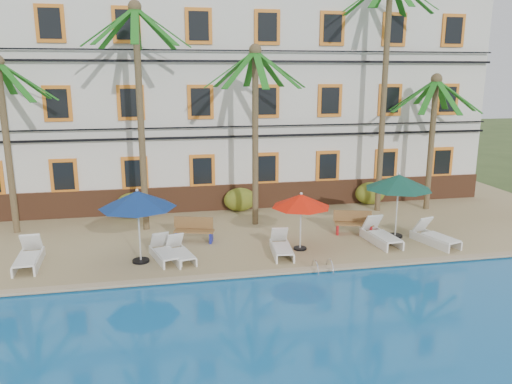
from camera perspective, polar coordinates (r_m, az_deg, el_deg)
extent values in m
plane|color=#384C23|center=(17.10, 1.23, -8.88)|extent=(100.00, 100.00, 0.00)
cube|color=tan|center=(21.69, -1.60, -3.64)|extent=(30.00, 12.00, 0.25)
cube|color=tan|center=(16.18, 1.92, -9.14)|extent=(30.00, 0.35, 0.06)
cube|color=silver|center=(25.71, -3.56, 10.64)|extent=(25.00, 6.00, 10.00)
cube|color=brown|center=(23.34, -2.40, -0.56)|extent=(25.00, 0.12, 1.20)
cube|color=orange|center=(23.18, -21.09, 1.73)|extent=(1.15, 0.10, 1.50)
cube|color=black|center=(23.13, -21.11, 1.71)|extent=(0.85, 0.04, 1.20)
cube|color=orange|center=(22.84, -13.67, 2.09)|extent=(1.15, 0.10, 1.50)
cube|color=black|center=(22.80, -13.68, 2.07)|extent=(0.85, 0.04, 1.20)
cube|color=orange|center=(22.90, -6.15, 2.43)|extent=(1.15, 0.10, 1.50)
cube|color=black|center=(22.85, -6.14, 2.40)|extent=(0.85, 0.04, 1.20)
cube|color=orange|center=(23.34, 1.21, 2.71)|extent=(1.15, 0.10, 1.50)
cube|color=black|center=(23.29, 1.23, 2.69)|extent=(0.85, 0.04, 1.20)
cube|color=orange|center=(24.15, 8.19, 2.94)|extent=(1.15, 0.10, 1.50)
cube|color=black|center=(24.10, 8.23, 2.92)|extent=(0.85, 0.04, 1.20)
cube|color=orange|center=(25.29, 14.63, 3.11)|extent=(1.15, 0.10, 1.50)
cube|color=black|center=(25.25, 14.68, 3.09)|extent=(0.85, 0.04, 1.20)
cube|color=orange|center=(26.72, 20.45, 3.23)|extent=(1.15, 0.10, 1.50)
cube|color=black|center=(26.68, 20.51, 3.22)|extent=(0.85, 0.04, 1.20)
cube|color=orange|center=(22.81, -21.75, 9.38)|extent=(1.15, 0.10, 1.50)
cube|color=black|center=(22.76, -21.78, 9.37)|extent=(0.85, 0.04, 1.20)
cube|color=orange|center=(22.46, -14.11, 9.87)|extent=(1.15, 0.10, 1.50)
cube|color=black|center=(22.41, -14.12, 9.86)|extent=(0.85, 0.04, 1.20)
cube|color=orange|center=(22.52, -6.35, 10.19)|extent=(1.15, 0.10, 1.50)
cube|color=black|center=(22.47, -6.34, 10.19)|extent=(0.85, 0.04, 1.20)
cube|color=orange|center=(22.97, 1.25, 10.33)|extent=(1.15, 0.10, 1.50)
cube|color=black|center=(22.92, 1.27, 10.33)|extent=(0.85, 0.04, 1.20)
cube|color=orange|center=(23.79, 8.44, 10.30)|extent=(1.15, 0.10, 1.50)
cube|color=black|center=(23.74, 8.48, 10.29)|extent=(0.85, 0.04, 1.20)
cube|color=orange|center=(24.95, 15.05, 10.13)|extent=(1.15, 0.10, 1.50)
cube|color=black|center=(24.90, 15.11, 10.12)|extent=(0.85, 0.04, 1.20)
cube|color=orange|center=(26.40, 21.01, 9.87)|extent=(1.15, 0.10, 1.50)
cube|color=black|center=(26.35, 21.06, 9.86)|extent=(0.85, 0.04, 1.20)
cube|color=orange|center=(22.86, -22.48, 17.38)|extent=(1.15, 0.10, 1.50)
cube|color=black|center=(22.81, -22.50, 17.39)|extent=(0.85, 0.04, 1.20)
cube|color=orange|center=(22.51, -14.60, 18.01)|extent=(1.15, 0.10, 1.50)
cube|color=black|center=(22.46, -14.60, 18.03)|extent=(0.85, 0.04, 1.20)
cube|color=orange|center=(22.57, -6.57, 18.33)|extent=(1.15, 0.10, 1.50)
cube|color=black|center=(22.52, -6.56, 18.34)|extent=(0.85, 0.04, 1.20)
cube|color=orange|center=(23.02, 1.29, 18.31)|extent=(1.15, 0.10, 1.50)
cube|color=black|center=(22.97, 1.32, 18.32)|extent=(0.85, 0.04, 1.20)
cube|color=orange|center=(23.84, 8.72, 18.00)|extent=(1.15, 0.10, 1.50)
cube|color=black|center=(23.79, 8.76, 18.01)|extent=(0.85, 0.04, 1.20)
cube|color=orange|center=(24.99, 15.52, 17.46)|extent=(1.15, 0.10, 1.50)
cube|color=black|center=(24.95, 15.57, 17.47)|extent=(0.85, 0.04, 1.20)
cube|color=orange|center=(26.44, 21.61, 16.79)|extent=(1.15, 0.10, 1.50)
cube|color=black|center=(26.40, 21.67, 16.79)|extent=(0.85, 0.04, 1.20)
cube|color=black|center=(22.68, -2.42, 6.35)|extent=(25.00, 0.08, 0.10)
cube|color=black|center=(22.63, -2.43, 7.48)|extent=(25.00, 0.08, 0.06)
cube|color=black|center=(22.52, -2.50, 14.72)|extent=(25.00, 0.08, 0.10)
cube|color=black|center=(22.53, -2.52, 15.86)|extent=(25.00, 0.08, 0.06)
cylinder|color=brown|center=(21.64, -26.52, 4.30)|extent=(0.26, 0.26, 6.67)
cube|color=#176317|center=(22.43, -26.55, 11.31)|extent=(0.28, 2.06, 1.47)
cube|color=#176317|center=(20.56, -25.84, 11.31)|extent=(1.65, 1.65, 1.47)
cube|color=#176317|center=(21.19, -24.56, 11.46)|extent=(2.06, 0.28, 1.47)
cube|color=#176317|center=(21.96, -24.91, 11.45)|extent=(1.65, 1.65, 1.47)
cylinder|color=brown|center=(20.17, -13.02, 7.63)|extent=(0.26, 0.26, 8.64)
sphere|color=brown|center=(20.22, -13.70, 19.89)|extent=(0.50, 0.50, 0.50)
cube|color=#176317|center=(21.17, -13.47, 17.63)|extent=(0.28, 2.06, 1.47)
cube|color=#176317|center=(20.91, -15.57, 17.57)|extent=(1.65, 1.65, 1.47)
cube|color=#176317|center=(20.21, -16.61, 17.67)|extent=(2.06, 0.28, 1.47)
cube|color=#176317|center=(19.47, -15.89, 17.89)|extent=(1.65, 1.65, 1.47)
cube|color=#176317|center=(19.14, -13.70, 18.10)|extent=(0.28, 2.06, 1.47)
cube|color=#176317|center=(19.42, -11.42, 18.14)|extent=(1.65, 1.65, 1.47)
cube|color=#176317|center=(20.15, -10.53, 18.00)|extent=(2.06, 0.28, 1.47)
cube|color=#176317|center=(20.86, -11.43, 17.80)|extent=(1.65, 1.65, 1.47)
cylinder|color=brown|center=(20.48, -0.08, 5.91)|extent=(0.26, 0.26, 7.12)
sphere|color=brown|center=(20.32, -0.09, 15.91)|extent=(0.50, 0.50, 0.50)
cube|color=#176317|center=(21.31, -0.63, 13.86)|extent=(0.28, 2.06, 1.47)
cube|color=#176317|center=(20.89, -2.48, 13.85)|extent=(1.65, 1.65, 1.47)
cube|color=#176317|center=(20.13, -3.02, 13.86)|extent=(2.06, 0.28, 1.47)
cube|color=#176317|center=(19.47, -1.82, 13.89)|extent=(1.65, 1.65, 1.47)
cube|color=#176317|center=(19.30, 0.51, 13.90)|extent=(0.28, 2.06, 1.47)
cube|color=#176317|center=(19.75, 2.44, 13.88)|extent=(1.65, 1.65, 1.47)
cube|color=#176317|center=(20.52, 2.80, 13.86)|extent=(2.06, 0.28, 1.47)
cube|color=#176317|center=(21.16, 1.50, 13.85)|extent=(1.65, 1.65, 1.47)
cylinder|color=brown|center=(23.19, 14.38, 10.20)|extent=(0.26, 0.26, 10.20)
cylinder|color=brown|center=(24.35, 19.38, 5.01)|extent=(0.26, 0.26, 5.99)
sphere|color=brown|center=(24.13, 19.94, 12.05)|extent=(0.50, 0.50, 0.50)
cube|color=#176317|center=(25.04, 18.60, 10.52)|extent=(0.28, 2.06, 1.47)
cube|color=#176317|center=(24.43, 17.45, 10.54)|extent=(1.65, 1.65, 1.47)
cube|color=#176317|center=(23.65, 17.64, 10.45)|extent=(2.06, 0.28, 1.47)
cube|color=#176317|center=(23.17, 19.16, 10.29)|extent=(1.65, 1.65, 1.47)
cube|color=#176317|center=(23.28, 21.09, 10.15)|extent=(0.28, 2.06, 1.47)
cube|color=#176317|center=(23.92, 22.20, 10.12)|extent=(1.65, 1.65, 1.47)
cube|color=#176317|center=(24.69, 21.87, 10.23)|extent=(2.06, 0.28, 1.47)
cube|color=#176317|center=(25.14, 20.39, 10.39)|extent=(1.65, 1.65, 1.47)
ellipsoid|color=#195016|center=(22.81, -13.87, -1.42)|extent=(1.50, 0.90, 1.10)
ellipsoid|color=#195016|center=(23.05, -1.85, -0.87)|extent=(1.50, 0.90, 1.10)
ellipsoid|color=#195016|center=(24.88, 12.92, -0.14)|extent=(1.50, 0.90, 1.10)
cylinder|color=black|center=(17.52, -13.02, -7.66)|extent=(0.57, 0.57, 0.08)
cylinder|color=silver|center=(17.13, -13.22, -3.96)|extent=(0.06, 0.06, 2.45)
cone|color=navy|center=(16.88, -13.40, -0.81)|extent=(2.55, 2.55, 0.56)
sphere|color=silver|center=(16.80, -13.45, 0.20)|extent=(0.10, 0.10, 0.10)
cylinder|color=black|center=(18.32, 5.06, -6.43)|extent=(0.48, 0.48, 0.07)
cylinder|color=silver|center=(18.01, 5.12, -3.48)|extent=(0.06, 0.06, 2.04)
cone|color=red|center=(17.79, 5.17, -0.98)|extent=(2.13, 2.13, 0.47)
sphere|color=silver|center=(17.73, 5.19, -0.19)|extent=(0.10, 0.10, 0.10)
cylinder|color=black|center=(20.33, 15.60, -4.84)|extent=(0.57, 0.57, 0.08)
cylinder|color=silver|center=(20.00, 15.81, -1.60)|extent=(0.06, 0.06, 2.46)
cone|color=#114437|center=(19.78, 15.99, 1.13)|extent=(2.57, 2.57, 0.56)
sphere|color=silver|center=(19.71, 16.05, 2.01)|extent=(0.10, 0.10, 0.10)
cube|color=white|center=(17.99, -24.73, -6.97)|extent=(0.73, 1.45, 0.07)
cube|color=white|center=(18.83, -24.28, -5.24)|extent=(0.68, 0.56, 0.71)
cube|color=white|center=(18.37, -25.53, -7.26)|extent=(0.17, 2.02, 0.33)
cube|color=white|center=(18.25, -23.51, -7.19)|extent=(0.17, 2.02, 0.33)
cube|color=white|center=(17.23, -10.16, -6.92)|extent=(0.90, 1.37, 0.06)
cube|color=white|center=(17.95, -11.01, -5.37)|extent=(0.69, 0.60, 0.63)
cube|color=white|center=(17.44, -11.29, -7.31)|extent=(0.54, 1.74, 0.29)
cube|color=white|center=(17.59, -9.46, -7.04)|extent=(0.54, 1.74, 0.29)
cube|color=white|center=(17.14, -8.42, -7.00)|extent=(0.86, 1.32, 0.06)
cube|color=white|center=(17.83, -9.30, -5.49)|extent=(0.66, 0.58, 0.61)
cube|color=white|center=(17.33, -9.54, -7.38)|extent=(0.51, 1.68, 0.28)
cube|color=white|center=(17.49, -7.77, -7.12)|extent=(0.51, 1.68, 0.28)
cube|color=white|center=(17.44, 3.07, -6.46)|extent=(0.71, 1.32, 0.06)
cube|color=white|center=(18.19, 2.66, -4.86)|extent=(0.63, 0.52, 0.64)
cube|color=white|center=(17.68, 2.00, -6.74)|extent=(0.23, 1.81, 0.29)
cube|color=white|center=(17.76, 3.89, -6.66)|extent=(0.23, 1.81, 0.29)
cube|color=white|center=(19.14, 14.53, -4.94)|extent=(0.79, 1.48, 0.07)
cube|color=white|center=(19.88, 13.12, -3.41)|extent=(0.71, 0.59, 0.71)
cube|color=white|center=(19.26, 13.24, -5.33)|extent=(0.26, 2.03, 0.33)
cube|color=white|center=(19.59, 14.92, -5.11)|extent=(0.26, 2.03, 0.33)
cube|color=white|center=(19.68, 20.36, -4.91)|extent=(0.97, 1.48, 0.06)
cube|color=white|center=(20.22, 18.47, -3.55)|extent=(0.74, 0.65, 0.68)
cube|color=white|center=(19.68, 19.13, -5.35)|extent=(0.59, 1.88, 0.31)
cube|color=white|center=(20.12, 20.39, -5.04)|extent=(0.59, 1.88, 0.31)
cube|color=olive|center=(19.04, -7.08, -4.44)|extent=(1.57, 0.86, 0.06)
cube|color=olive|center=(19.17, -6.97, -3.47)|extent=(1.46, 0.48, 0.45)
cube|color=navy|center=(19.26, -8.96, -5.02)|extent=(0.20, 0.45, 0.40)
cube|color=navy|center=(18.99, -5.14, -5.17)|extent=(0.20, 0.45, 0.40)
cube|color=olive|center=(20.15, 11.15, -3.60)|extent=(1.57, 0.86, 0.06)
cube|color=olive|center=(20.28, 11.13, -2.68)|extent=(1.46, 0.48, 0.45)
cube|color=#B4141A|center=(20.16, 9.28, -4.19)|extent=(0.20, 0.45, 0.40)
cube|color=#B4141A|center=(20.29, 12.95, -4.24)|extent=(0.20, 0.45, 0.40)
torus|color=silver|center=(16.46, 6.77, -8.96)|extent=(0.04, 0.74, 0.74)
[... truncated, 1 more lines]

